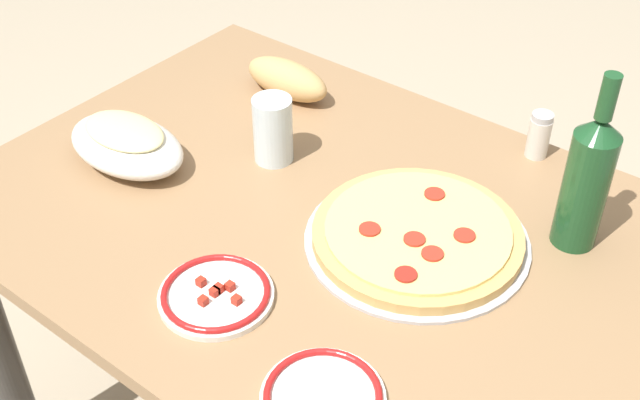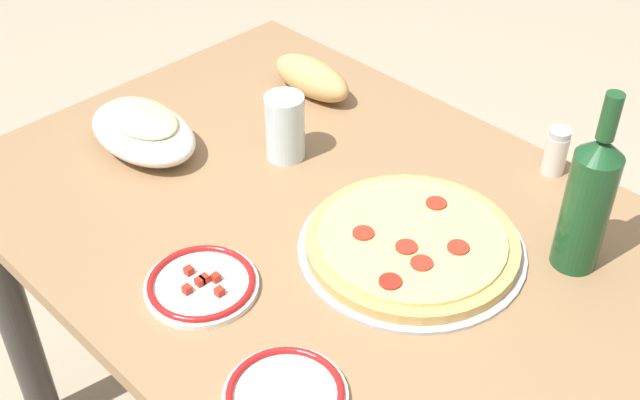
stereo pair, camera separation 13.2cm
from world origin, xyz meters
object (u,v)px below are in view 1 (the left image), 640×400
dining_table (320,270)px  side_plate_near (323,397)px  water_glass (273,130)px  bread_loaf (287,79)px  wine_bottle (587,179)px  baked_pasta_dish (126,142)px  pepperoni_pizza (417,235)px  side_plate_far (218,296)px  spice_shaker (539,135)px

dining_table → side_plate_near: size_ratio=7.18×
water_glass → bread_loaf: size_ratio=0.64×
water_glass → wine_bottle: bearing=-166.8°
dining_table → bread_loaf: 0.42m
baked_pasta_dish → water_glass: water_glass is taller
bread_loaf → wine_bottle: bearing=174.5°
dining_table → pepperoni_pizza: size_ratio=3.28×
baked_pasta_dish → side_plate_far: 0.40m
pepperoni_pizza → baked_pasta_dish: baked_pasta_dish is taller
baked_pasta_dish → side_plate_far: size_ratio=1.41×
side_plate_near → side_plate_far: side_plate_far is taller
pepperoni_pizza → baked_pasta_dish: size_ratio=1.48×
wine_bottle → side_plate_far: 0.57m
water_glass → side_plate_far: size_ratio=0.72×
dining_table → wine_bottle: wine_bottle is taller
side_plate_far → wine_bottle: bearing=-128.3°
dining_table → spice_shaker: size_ratio=13.44×
side_plate_near → bread_loaf: bearing=-46.8°
spice_shaker → pepperoni_pizza: bearing=83.2°
pepperoni_pizza → spice_shaker: (-0.04, -0.33, 0.03)m
dining_table → wine_bottle: size_ratio=3.92×
bread_loaf → spice_shaker: spice_shaker is taller
side_plate_far → pepperoni_pizza: bearing=-119.1°
pepperoni_pizza → wine_bottle: size_ratio=1.19×
pepperoni_pizza → wine_bottle: bearing=-140.6°
dining_table → water_glass: 0.26m
dining_table → side_plate_far: bearing=91.0°
wine_bottle → water_glass: size_ratio=2.44×
spice_shaker → side_plate_near: bearing=92.8°
water_glass → spice_shaker: (-0.37, -0.30, -0.02)m
pepperoni_pizza → water_glass: 0.33m
water_glass → spice_shaker: bearing=-140.7°
dining_table → side_plate_far: side_plate_far is taller
bread_loaf → water_glass: bearing=123.6°
side_plate_near → bread_loaf: size_ratio=0.85×
dining_table → baked_pasta_dish: 0.41m
side_plate_far → side_plate_near: bearing=167.9°
water_glass → spice_shaker: water_glass is taller
dining_table → bread_loaf: (0.28, -0.26, 0.16)m
wine_bottle → spice_shaker: 0.25m
wine_bottle → bread_loaf: size_ratio=1.56×
dining_table → side_plate_far: 0.28m
wine_bottle → spice_shaker: (0.15, -0.18, -0.08)m
water_glass → bread_loaf: 0.22m
spice_shaker → wine_bottle: bearing=130.3°
bread_loaf → side_plate_far: bearing=119.8°
side_plate_near → pepperoni_pizza: bearing=-77.8°
side_plate_far → spice_shaker: size_ratio=1.95×
bread_loaf → spice_shaker: size_ratio=2.19×
pepperoni_pizza → side_plate_near: bearing=102.2°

